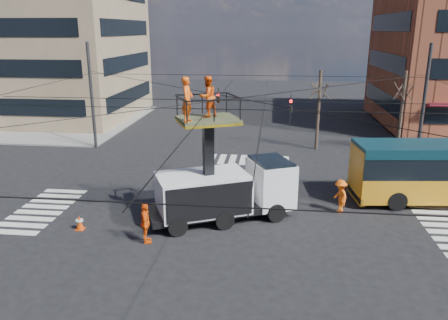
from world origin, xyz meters
The scene contains 10 objects.
ground centered at (0.00, 0.00, 0.00)m, with size 120.00×120.00×0.00m, color black.
sidewalk_nw centered at (-21.00, 21.00, 0.06)m, with size 18.00×18.00×0.12m, color slate.
crosswalks centered at (0.00, 0.00, 0.01)m, with size 22.40×22.40×0.02m, color silver, non-canonical shape.
overhead_network centered at (-0.07, 0.40, 4.29)m, with size 24.24×24.24×8.00m.
tree_a centered at (5.00, 13.50, 4.63)m, with size 2.00×2.00×6.00m.
tree_b centered at (11.00, 13.50, 4.63)m, with size 2.00×2.00×6.00m.
utility_truck centered at (-0.58, 0.05, 2.19)m, with size 7.32×5.01×6.96m.
traffic_cone centered at (-7.08, -1.97, 0.34)m, with size 0.36×0.36×0.69m, color #E24109.
worker_ground centered at (-3.66, -2.90, 0.91)m, with size 1.07×0.44×1.82m, color #FF5E10.
flagger centered at (5.09, 1.38, 0.86)m, with size 1.11×0.64×1.72m, color #FF6010.
Camera 1 is at (1.60, -19.49, 8.88)m, focal length 35.00 mm.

